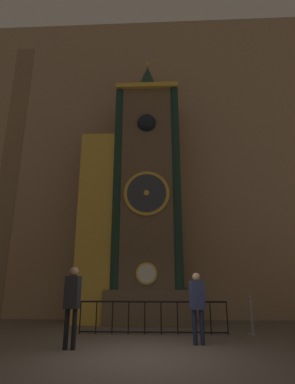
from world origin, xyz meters
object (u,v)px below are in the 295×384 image
(clock_tower, at_px, (136,200))
(visitor_near, at_px, (72,298))
(stanchion_post, at_px, (252,322))
(visitor_far, at_px, (197,301))

(clock_tower, bearing_deg, visitor_near, -104.83)
(visitor_near, height_order, stanchion_post, visitor_near)
(clock_tower, relative_size, visitor_near, 6.13)
(clock_tower, bearing_deg, visitor_far, -61.99)
(clock_tower, relative_size, stanchion_post, 10.49)
(clock_tower, height_order, visitor_near, clock_tower)
(visitor_near, height_order, visitor_far, visitor_near)
(visitor_far, xyz_separation_m, stanchion_post, (1.74, 1.54, -0.67))
(visitor_near, distance_m, visitor_far, 3.08)
(visitor_near, bearing_deg, visitor_far, 22.11)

